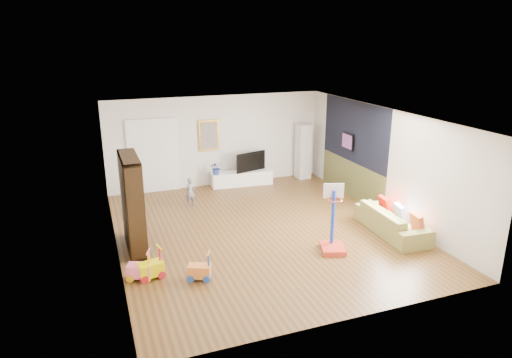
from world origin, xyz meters
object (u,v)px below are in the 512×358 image
object	(u,v)px
sofa	(392,221)
basketball_hoop	(334,219)
bookshelf	(132,203)
media_console	(242,178)

from	to	relation	value
sofa	basketball_hoop	distance (m)	1.79
bookshelf	sofa	bearing A→B (deg)	-13.19
bookshelf	media_console	bearing A→B (deg)	42.78
media_console	sofa	bearing A→B (deg)	-61.50
media_console	bookshelf	size ratio (longest dim) A/B	0.91
basketball_hoop	sofa	bearing A→B (deg)	29.98
basketball_hoop	media_console	bearing A→B (deg)	113.66
media_console	sofa	size ratio (longest dim) A/B	0.91
sofa	bookshelf	bearing A→B (deg)	80.17
bookshelf	sofa	xyz separation A→B (m)	(5.61, -1.29, -0.72)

